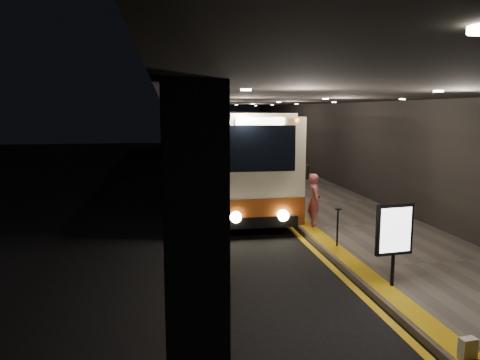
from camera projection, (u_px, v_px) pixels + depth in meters
ground at (228, 243)px, 14.39m from camera, size 90.00×90.00×0.00m
lane_line_white at (168, 210)px, 18.99m from camera, size 0.12×50.00×0.01m
kerb_stripe_yellow at (268, 207)px, 19.64m from camera, size 0.18×50.00×0.01m
sidewalk at (323, 204)px, 20.01m from camera, size 4.50×50.00×0.15m
tactile_strip at (280, 203)px, 19.70m from camera, size 0.50×50.00×0.01m
terminal_wall at (375, 135)px, 19.92m from camera, size 0.10×50.00×6.00m
support_columns at (175, 159)px, 17.74m from camera, size 0.80×24.80×4.40m
canopy at (272, 96)px, 18.98m from camera, size 9.00×50.00×0.40m
coach_main at (232, 161)px, 20.35m from camera, size 2.98×12.38×3.83m
coach_second at (205, 143)px, 32.20m from camera, size 3.00×11.87×3.70m
coach_third at (194, 136)px, 43.09m from camera, size 2.57×11.02×3.44m
passenger_boarding at (314, 200)px, 15.69m from camera, size 0.54×0.72×1.79m
bag_plain at (468, 348)px, 7.38m from camera, size 0.28×0.19×0.34m
info_sign at (395, 231)px, 10.26m from camera, size 0.89×0.22×1.87m
stanchion_post at (337, 228)px, 13.41m from camera, size 0.05×0.05×1.10m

